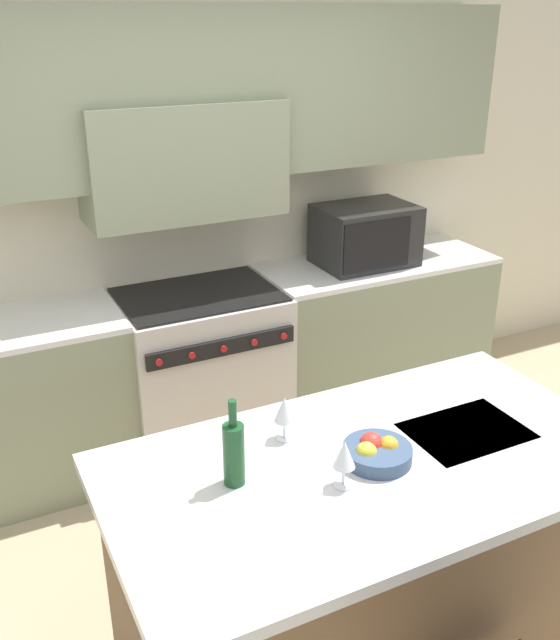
{
  "coord_description": "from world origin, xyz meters",
  "views": [
    {
      "loc": [
        -1.21,
        -1.85,
        2.38
      ],
      "look_at": [
        0.0,
        0.59,
        1.18
      ],
      "focal_mm": 40.0,
      "sensor_mm": 36.0,
      "label": 1
    }
  ],
  "objects_px": {
    "range_stove": "(202,370)",
    "wine_glass_near": "(344,456)",
    "wine_glass_far": "(284,411)",
    "fruit_bowl": "(376,452)",
    "microwave": "(365,235)",
    "wine_bottle": "(234,452)"
  },
  "relations": [
    {
      "from": "range_stove",
      "to": "fruit_bowl",
      "type": "relative_size",
      "value": 3.89
    },
    {
      "from": "range_stove",
      "to": "wine_glass_near",
      "type": "height_order",
      "value": "wine_glass_near"
    },
    {
      "from": "wine_bottle",
      "to": "fruit_bowl",
      "type": "bearing_deg",
      "value": -11.24
    },
    {
      "from": "wine_glass_near",
      "to": "range_stove",
      "type": "bearing_deg",
      "value": 84.82
    },
    {
      "from": "wine_glass_near",
      "to": "fruit_bowl",
      "type": "bearing_deg",
      "value": 23.07
    },
    {
      "from": "wine_bottle",
      "to": "fruit_bowl",
      "type": "xyz_separation_m",
      "value": [
        0.49,
        -0.1,
        -0.09
      ]
    },
    {
      "from": "range_stove",
      "to": "fruit_bowl",
      "type": "xyz_separation_m",
      "value": [
        0.01,
        -1.74,
        0.49
      ]
    },
    {
      "from": "range_stove",
      "to": "wine_glass_far",
      "type": "distance_m",
      "value": 1.6
    },
    {
      "from": "range_stove",
      "to": "fruit_bowl",
      "type": "distance_m",
      "value": 1.8
    },
    {
      "from": "wine_bottle",
      "to": "wine_glass_far",
      "type": "height_order",
      "value": "wine_bottle"
    },
    {
      "from": "range_stove",
      "to": "wine_bottle",
      "type": "bearing_deg",
      "value": -106.3
    },
    {
      "from": "wine_glass_far",
      "to": "range_stove",
      "type": "bearing_deg",
      "value": 81.84
    },
    {
      "from": "range_stove",
      "to": "microwave",
      "type": "xyz_separation_m",
      "value": [
        1.08,
        0.02,
        0.65
      ]
    },
    {
      "from": "wine_bottle",
      "to": "wine_glass_near",
      "type": "relative_size",
      "value": 1.81
    },
    {
      "from": "wine_glass_near",
      "to": "wine_bottle",
      "type": "bearing_deg",
      "value": 151.03
    },
    {
      "from": "range_stove",
      "to": "fruit_bowl",
      "type": "bearing_deg",
      "value": -89.52
    },
    {
      "from": "wine_bottle",
      "to": "fruit_bowl",
      "type": "relative_size",
      "value": 1.28
    },
    {
      "from": "range_stove",
      "to": "microwave",
      "type": "bearing_deg",
      "value": 0.98
    },
    {
      "from": "wine_glass_near",
      "to": "wine_glass_far",
      "type": "bearing_deg",
      "value": 97.97
    },
    {
      "from": "wine_glass_near",
      "to": "microwave",
      "type": "bearing_deg",
      "value": 55.69
    },
    {
      "from": "wine_glass_near",
      "to": "wine_glass_far",
      "type": "height_order",
      "value": "same"
    },
    {
      "from": "microwave",
      "to": "fruit_bowl",
      "type": "distance_m",
      "value": 2.06
    }
  ]
}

